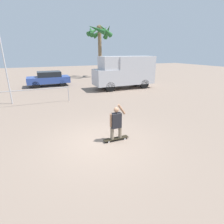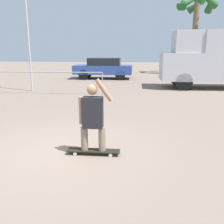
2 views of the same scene
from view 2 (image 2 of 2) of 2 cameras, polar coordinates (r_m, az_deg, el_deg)
name	(u,v)px [view 2 (image 2 of 2)]	position (r m, az deg, el deg)	size (l,w,h in m)	color
ground_plane	(64,151)	(5.37, -10.93, -8.75)	(80.00, 80.00, 0.00)	gray
skateboard	(93,151)	(5.11, -4.27, -8.83)	(1.07, 0.22, 0.09)	black
person_skateboarder	(93,115)	(4.87, -4.44, -0.67)	(0.68, 0.22, 1.45)	gray
camper_van	(219,57)	(14.89, 23.30, 11.39)	(5.88, 2.10, 3.05)	black
parked_car_blue	(104,68)	(18.59, -1.93, 10.10)	(4.21, 1.92, 1.51)	black
palm_tree_near_van	(196,7)	(23.67, 18.73, 21.72)	(3.43, 3.66, 6.94)	brown
flagpole	(28,2)	(13.59, -18.75, 22.75)	(1.11, 0.12, 7.42)	#B7B7BC
plaza_railing_segment	(42,75)	(12.32, -15.68, 8.24)	(5.76, 0.05, 1.08)	#99999E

